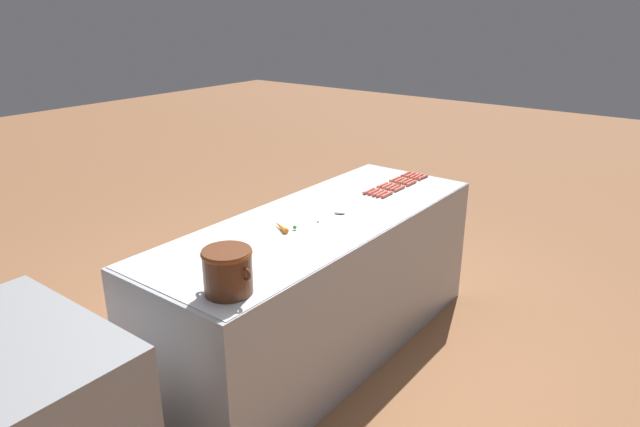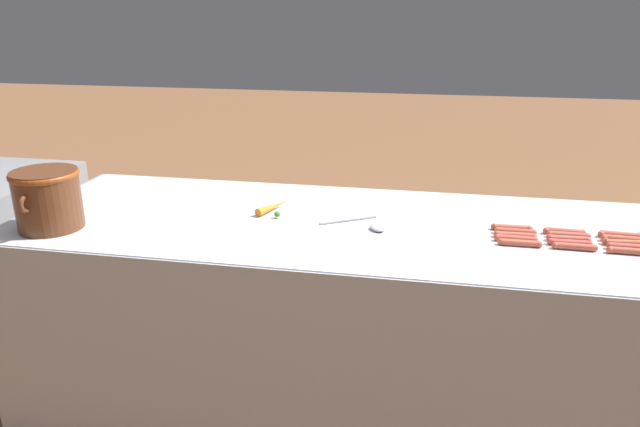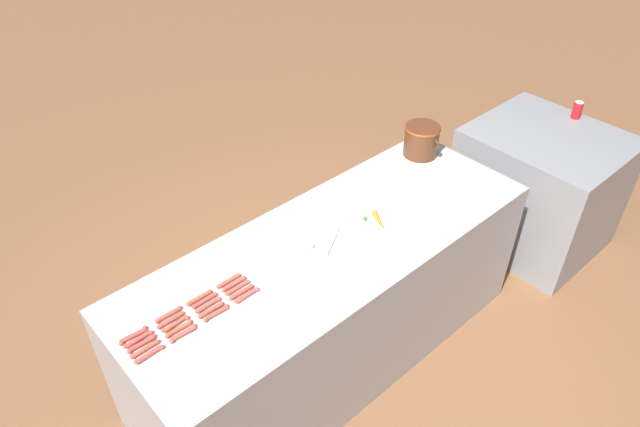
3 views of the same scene
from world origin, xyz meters
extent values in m
plane|color=brown|center=(0.00, 0.00, 0.00)|extent=(20.00, 20.00, 0.00)
cube|color=#9EA0A5|center=(0.00, 0.00, 0.46)|extent=(0.86, 2.42, 0.92)
cube|color=silver|center=(0.00, 0.00, 0.92)|extent=(0.84, 2.37, 0.00)
cube|color=gray|center=(0.19, 1.89, 0.45)|extent=(1.00, 0.87, 0.90)
cylinder|color=#B5493C|center=(-0.12, -1.10, 0.93)|extent=(0.03, 0.12, 0.02)
sphere|color=#B5493C|center=(-0.11, -1.15, 0.93)|extent=(0.02, 0.02, 0.02)
sphere|color=#B5493C|center=(-0.12, -1.04, 0.93)|extent=(0.02, 0.02, 0.02)
cylinder|color=#AF4E39|center=(-0.12, -0.92, 0.93)|extent=(0.02, 0.12, 0.02)
sphere|color=#AF4E39|center=(-0.12, -0.98, 0.93)|extent=(0.02, 0.02, 0.02)
sphere|color=#AF4E39|center=(-0.12, -0.86, 0.93)|extent=(0.02, 0.02, 0.02)
cylinder|color=#B24E3A|center=(-0.11, -0.75, 0.93)|extent=(0.02, 0.12, 0.02)
sphere|color=#B24E3A|center=(-0.11, -0.81, 0.93)|extent=(0.02, 0.02, 0.02)
sphere|color=#B24E3A|center=(-0.12, -0.70, 0.93)|extent=(0.02, 0.02, 0.02)
cylinder|color=#BA513C|center=(-0.12, -0.59, 0.93)|extent=(0.02, 0.12, 0.02)
sphere|color=#BA513C|center=(-0.12, -0.65, 0.93)|extent=(0.02, 0.02, 0.02)
sphere|color=#BA513C|center=(-0.11, -0.53, 0.93)|extent=(0.02, 0.02, 0.02)
cylinder|color=#B9473C|center=(-0.08, -1.09, 0.93)|extent=(0.03, 0.12, 0.02)
sphere|color=#B9473C|center=(-0.09, -1.15, 0.93)|extent=(0.02, 0.02, 0.02)
sphere|color=#B9473C|center=(-0.08, -1.03, 0.93)|extent=(0.02, 0.02, 0.02)
cylinder|color=#B24A3D|center=(-0.08, -0.93, 0.93)|extent=(0.02, 0.12, 0.02)
sphere|color=#B24A3D|center=(-0.08, -0.99, 0.93)|extent=(0.02, 0.02, 0.02)
sphere|color=#B24A3D|center=(-0.08, -0.87, 0.93)|extent=(0.02, 0.02, 0.02)
cylinder|color=#B34640|center=(-0.08, -0.75, 0.93)|extent=(0.02, 0.12, 0.02)
sphere|color=#B34640|center=(-0.08, -0.80, 0.93)|extent=(0.02, 0.02, 0.02)
sphere|color=#B34640|center=(-0.08, -0.69, 0.93)|extent=(0.02, 0.02, 0.02)
cylinder|color=#B94C3C|center=(-0.08, -0.58, 0.93)|extent=(0.02, 0.12, 0.02)
sphere|color=#B94C3C|center=(-0.08, -0.64, 0.93)|extent=(0.02, 0.02, 0.02)
sphere|color=#B94C3C|center=(-0.08, -0.52, 0.93)|extent=(0.02, 0.02, 0.02)
cylinder|color=#B8463F|center=(-0.05, -1.09, 0.93)|extent=(0.03, 0.12, 0.02)
sphere|color=#B8463F|center=(-0.05, -1.15, 0.93)|extent=(0.02, 0.02, 0.02)
sphere|color=#B8463F|center=(-0.05, -1.03, 0.93)|extent=(0.02, 0.02, 0.02)
cylinder|color=#AA4F38|center=(-0.05, -0.92, 0.93)|extent=(0.03, 0.12, 0.02)
sphere|color=#AA4F38|center=(-0.05, -0.98, 0.93)|extent=(0.02, 0.02, 0.02)
sphere|color=#AA4F38|center=(-0.05, -0.86, 0.93)|extent=(0.02, 0.02, 0.02)
cylinder|color=#B44E40|center=(-0.05, -0.75, 0.93)|extent=(0.03, 0.12, 0.02)
sphere|color=#B44E40|center=(-0.05, -0.81, 0.93)|extent=(0.02, 0.02, 0.02)
sphere|color=#B44E40|center=(-0.05, -0.69, 0.93)|extent=(0.02, 0.02, 0.02)
cylinder|color=#B35141|center=(-0.05, -0.58, 0.93)|extent=(0.03, 0.12, 0.02)
sphere|color=#B35141|center=(-0.05, -0.64, 0.93)|extent=(0.02, 0.02, 0.02)
sphere|color=#B35141|center=(-0.05, -0.52, 0.93)|extent=(0.02, 0.02, 0.02)
cylinder|color=#AE4F3B|center=(-0.01, -1.09, 0.93)|extent=(0.02, 0.12, 0.02)
sphere|color=#AE4F3B|center=(-0.02, -1.15, 0.93)|extent=(0.02, 0.02, 0.02)
sphere|color=#AE4F3B|center=(-0.01, -1.03, 0.93)|extent=(0.02, 0.02, 0.02)
cylinder|color=#B6513A|center=(-0.01, -0.93, 0.93)|extent=(0.03, 0.12, 0.02)
sphere|color=#B6513A|center=(-0.01, -0.98, 0.93)|extent=(0.02, 0.02, 0.02)
sphere|color=#B6513A|center=(-0.02, -0.87, 0.93)|extent=(0.02, 0.02, 0.02)
cylinder|color=#AE4F3E|center=(-0.01, -0.76, 0.93)|extent=(0.02, 0.12, 0.02)
sphere|color=#AE4F3E|center=(-0.01, -0.82, 0.93)|extent=(0.02, 0.02, 0.02)
sphere|color=#AE4F3E|center=(-0.01, -0.70, 0.93)|extent=(0.02, 0.02, 0.02)
cylinder|color=#B74A39|center=(-0.01, -0.59, 0.93)|extent=(0.02, 0.12, 0.02)
sphere|color=#B74A39|center=(-0.01, -0.64, 0.93)|extent=(0.02, 0.02, 0.02)
sphere|color=#B74A39|center=(-0.01, -0.53, 0.93)|extent=(0.02, 0.02, 0.02)
cylinder|color=#B54940|center=(0.02, -1.09, 0.93)|extent=(0.03, 0.12, 0.02)
sphere|color=#B54940|center=(0.02, -1.15, 0.93)|extent=(0.02, 0.02, 0.02)
sphere|color=#B54940|center=(0.02, -1.03, 0.93)|extent=(0.02, 0.02, 0.02)
cylinder|color=#B54B3D|center=(0.02, -0.92, 0.93)|extent=(0.03, 0.12, 0.02)
sphere|color=#B54B3D|center=(0.03, -0.98, 0.93)|extent=(0.02, 0.02, 0.02)
sphere|color=#B54B3D|center=(0.02, -0.87, 0.93)|extent=(0.02, 0.02, 0.02)
cylinder|color=#AD4D3D|center=(0.02, -0.75, 0.93)|extent=(0.03, 0.12, 0.02)
sphere|color=#AD4D3D|center=(0.02, -0.81, 0.93)|extent=(0.02, 0.02, 0.02)
sphere|color=#AD4D3D|center=(0.01, -0.69, 0.93)|extent=(0.02, 0.02, 0.02)
cylinder|color=#AC4F40|center=(0.02, -0.58, 0.93)|extent=(0.03, 0.12, 0.02)
sphere|color=#AC4F40|center=(0.02, -0.64, 0.93)|extent=(0.02, 0.02, 0.02)
sphere|color=#AC4F40|center=(0.02, -0.52, 0.93)|extent=(0.02, 0.02, 0.02)
cylinder|color=#562D19|center=(-0.25, 1.00, 1.02)|extent=(0.22, 0.22, 0.21)
torus|color=brown|center=(-0.25, 1.00, 1.11)|extent=(0.23, 0.23, 0.03)
torus|color=#562D19|center=(-0.36, 1.00, 1.04)|extent=(0.06, 0.02, 0.06)
torus|color=#562D19|center=(-0.14, 1.00, 1.04)|extent=(0.06, 0.02, 0.06)
cylinder|color=#B7B7BC|center=(0.01, -0.01, 0.93)|extent=(0.12, 0.19, 0.01)
ellipsoid|color=#B7B7BC|center=(-0.06, -0.12, 0.93)|extent=(0.09, 0.08, 0.02)
cone|color=orange|center=(0.07, 0.29, 0.94)|extent=(0.17, 0.10, 0.03)
sphere|color=#387F2D|center=(-0.01, 0.25, 0.94)|extent=(0.02, 0.02, 0.02)
cylinder|color=red|center=(0.16, 2.24, 0.96)|extent=(0.07, 0.07, 0.12)
cylinder|color=silver|center=(0.16, 2.24, 1.02)|extent=(0.06, 0.06, 0.00)
camera|label=1|loc=(-1.93, 2.53, 2.13)|focal=31.57mm
camera|label=2|loc=(-1.93, -0.28, 1.65)|focal=32.53mm
camera|label=3|loc=(1.65, -1.57, 2.92)|focal=32.07mm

